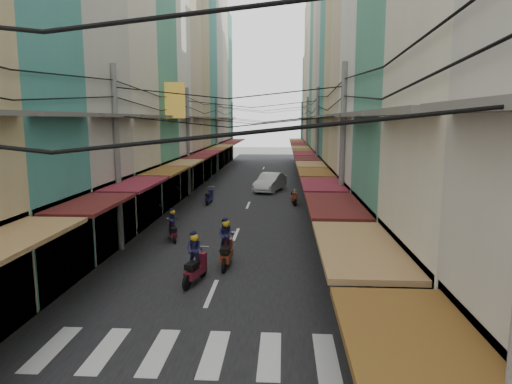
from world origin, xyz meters
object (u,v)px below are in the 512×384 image
at_px(white_car, 270,191).
at_px(traffic_sign, 389,272).
at_px(bicycle, 375,256).
at_px(market_umbrella, 463,283).

height_order(white_car, traffic_sign, traffic_sign).
distance_m(white_car, bicycle, 18.36).
bearing_deg(traffic_sign, white_car, 98.24).
distance_m(bicycle, traffic_sign, 8.61).
xyz_separation_m(bicycle, market_umbrella, (0.34, -8.50, 1.92)).
relative_size(market_umbrella, traffic_sign, 0.76).
bearing_deg(bicycle, market_umbrella, -170.70).
bearing_deg(traffic_sign, bicycle, 80.60).
relative_size(white_car, market_umbrella, 2.40).
distance_m(bicycle, market_umbrella, 8.72).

